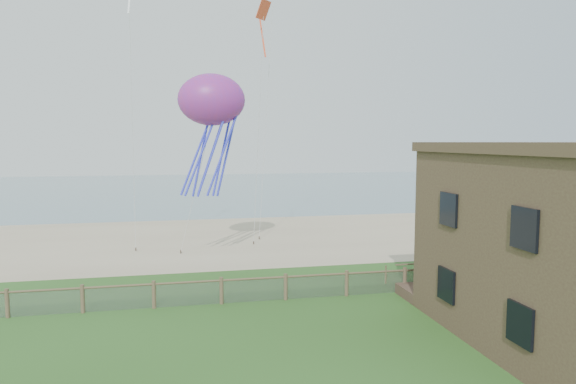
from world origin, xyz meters
TOP-DOWN VIEW (x-y plane):
  - ground at (0.00, 0.00)m, footprint 160.00×160.00m
  - sand_beach at (0.00, 22.00)m, footprint 72.00×20.00m
  - ocean at (0.00, 66.00)m, footprint 160.00×68.00m
  - chainlink_fence at (0.00, 6.00)m, footprint 36.20×0.20m
  - motel_deck at (13.00, 5.00)m, footprint 15.00×2.00m
  - picnic_table at (8.11, 5.00)m, footprint 2.26×1.95m
  - octopus_kite at (-2.83, 14.20)m, footprint 3.85×2.77m
  - kite_red at (0.50, 15.27)m, footprint 2.15×2.14m

SIDE VIEW (x-z plane):
  - ground at x=0.00m, z-range 0.00..0.00m
  - ocean at x=0.00m, z-range -0.01..0.01m
  - sand_beach at x=0.00m, z-range -0.01..0.01m
  - motel_deck at x=13.00m, z-range 0.00..0.50m
  - picnic_table at x=8.11m, z-range 0.00..0.81m
  - chainlink_fence at x=0.00m, z-range -0.07..1.18m
  - octopus_kite at x=-2.83m, z-range 4.02..11.80m
  - kite_red at x=0.50m, z-range 13.28..16.16m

